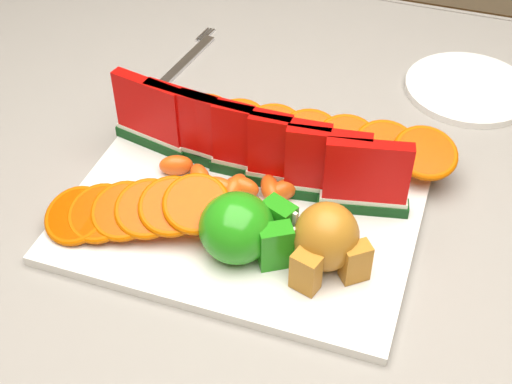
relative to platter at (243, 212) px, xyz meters
name	(u,v)px	position (x,y,z in m)	size (l,w,h in m)	color
table	(277,243)	(0.02, 0.06, -0.11)	(1.40, 0.90, 0.75)	#482316
tablecloth	(278,209)	(0.02, 0.06, -0.05)	(1.53, 1.03, 0.20)	slate
platter	(243,212)	(0.00, 0.00, 0.00)	(0.40, 0.30, 0.01)	silver
apple_cluster	(244,229)	(0.02, -0.06, 0.04)	(0.11, 0.09, 0.08)	#268C14
pear_cluster	(327,240)	(0.11, -0.05, 0.04)	(0.09, 0.09, 0.08)	#9D720B
side_plate	(468,88)	(0.22, 0.34, 0.00)	(0.23, 0.23, 0.01)	silver
fork	(185,61)	(-0.19, 0.28, 0.00)	(0.04, 0.20, 0.00)	silver
watermelon_row	(252,146)	(-0.01, 0.06, 0.05)	(0.39, 0.07, 0.10)	#093E0E
orange_fan_front	(136,210)	(-0.10, -0.07, 0.03)	(0.22, 0.13, 0.06)	#F45019
orange_fan_back	(310,134)	(0.04, 0.13, 0.03)	(0.38, 0.11, 0.05)	#F45019
tangerine_segments	(232,183)	(-0.02, 0.02, 0.02)	(0.18, 0.06, 0.03)	#DC4104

